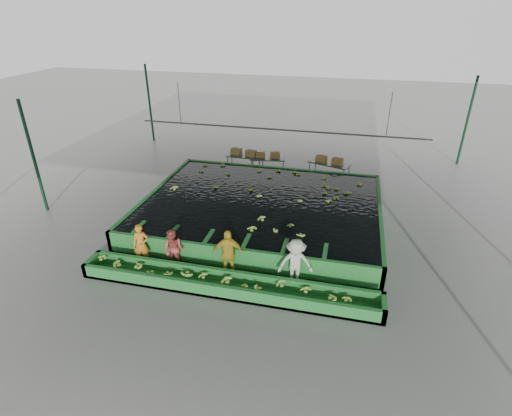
% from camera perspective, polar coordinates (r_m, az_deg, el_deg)
% --- Properties ---
extents(ground, '(80.00, 80.00, 0.00)m').
position_cam_1_polar(ground, '(16.26, -0.41, -3.92)').
color(ground, slate).
rests_on(ground, ground).
extents(shed_roof, '(20.00, 22.00, 0.04)m').
position_cam_1_polar(shed_roof, '(14.33, -0.48, 13.47)').
color(shed_roof, '#92999F').
rests_on(shed_roof, shed_posts).
extents(shed_posts, '(20.00, 22.00, 5.00)m').
position_cam_1_polar(shed_posts, '(15.12, -0.44, 4.22)').
color(shed_posts, '#0D321C').
rests_on(shed_posts, ground).
extents(flotation_tank, '(10.00, 8.00, 0.90)m').
position_cam_1_polar(flotation_tank, '(17.31, 0.78, -0.15)').
color(flotation_tank, '#23752E').
rests_on(flotation_tank, ground).
extents(tank_water, '(9.70, 7.70, 0.00)m').
position_cam_1_polar(tank_water, '(17.13, 0.78, 1.04)').
color(tank_water, black).
rests_on(tank_water, flotation_tank).
extents(sorting_trough, '(10.00, 1.00, 0.50)m').
position_cam_1_polar(sorting_trough, '(13.26, -4.23, -10.81)').
color(sorting_trough, '#23752E').
rests_on(sorting_trough, ground).
extents(cableway_rail, '(0.08, 0.08, 14.00)m').
position_cam_1_polar(cableway_rail, '(19.57, 3.15, 11.13)').
color(cableway_rail, '#59605B').
rests_on(cableway_rail, shed_roof).
extents(rail_hanger_left, '(0.04, 0.04, 2.00)m').
position_cam_1_polar(rail_hanger_left, '(20.78, -10.91, 14.49)').
color(rail_hanger_left, '#59605B').
rests_on(rail_hanger_left, shed_roof).
extents(rail_hanger_right, '(0.04, 0.04, 2.00)m').
position_cam_1_polar(rail_hanger_right, '(19.09, 18.50, 12.50)').
color(rail_hanger_right, '#59605B').
rests_on(rail_hanger_right, shed_roof).
extents(worker_a, '(0.65, 0.52, 1.55)m').
position_cam_1_polar(worker_a, '(14.79, -16.10, -5.04)').
color(worker_a, orange).
rests_on(worker_a, ground).
extents(worker_b, '(0.80, 0.66, 1.52)m').
position_cam_1_polar(worker_b, '(14.27, -11.68, -5.83)').
color(worker_b, '#B3473F').
rests_on(worker_b, ground).
extents(worker_c, '(1.13, 0.70, 1.79)m').
position_cam_1_polar(worker_c, '(13.55, -4.06, -6.51)').
color(worker_c, gold).
rests_on(worker_c, ground).
extents(worker_d, '(1.25, 0.89, 1.75)m').
position_cam_1_polar(worker_d, '(13.14, 5.65, -7.88)').
color(worker_d, beige).
rests_on(worker_d, ground).
extents(packing_table_left, '(2.05, 0.88, 0.92)m').
position_cam_1_polar(packing_table_left, '(22.40, -1.53, 6.42)').
color(packing_table_left, '#59605B').
rests_on(packing_table_left, ground).
extents(packing_table_mid, '(2.00, 1.06, 0.87)m').
position_cam_1_polar(packing_table_mid, '(22.17, 1.69, 6.11)').
color(packing_table_mid, '#59605B').
rests_on(packing_table_mid, ground).
extents(packing_table_right, '(2.29, 1.52, 0.97)m').
position_cam_1_polar(packing_table_right, '(21.55, 10.36, 5.17)').
color(packing_table_right, '#59605B').
rests_on(packing_table_right, ground).
extents(box_stack_left, '(1.49, 0.62, 0.31)m').
position_cam_1_polar(box_stack_left, '(22.28, -1.78, 7.56)').
color(box_stack_left, olive).
rests_on(box_stack_left, packing_table_left).
extents(box_stack_mid, '(1.37, 0.74, 0.28)m').
position_cam_1_polar(box_stack_mid, '(22.06, 1.68, 7.21)').
color(box_stack_mid, olive).
rests_on(box_stack_mid, packing_table_mid).
extents(box_stack_right, '(1.46, 0.72, 0.30)m').
position_cam_1_polar(box_stack_right, '(21.37, 10.39, 6.38)').
color(box_stack_right, olive).
rests_on(box_stack_right, packing_table_right).
extents(floating_bananas, '(8.46, 5.77, 0.12)m').
position_cam_1_polar(floating_bananas, '(17.84, 1.36, 2.14)').
color(floating_bananas, '#87B63E').
rests_on(floating_bananas, tank_water).
extents(trough_bananas, '(9.63, 0.64, 0.13)m').
position_cam_1_polar(trough_bananas, '(13.17, -4.25, -10.29)').
color(trough_bananas, '#87B63E').
rests_on(trough_bananas, sorting_trough).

